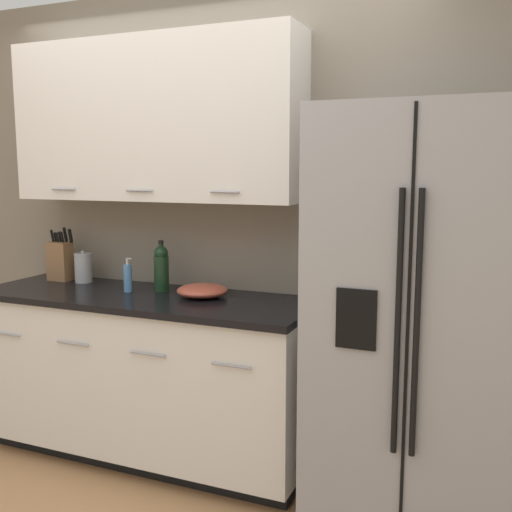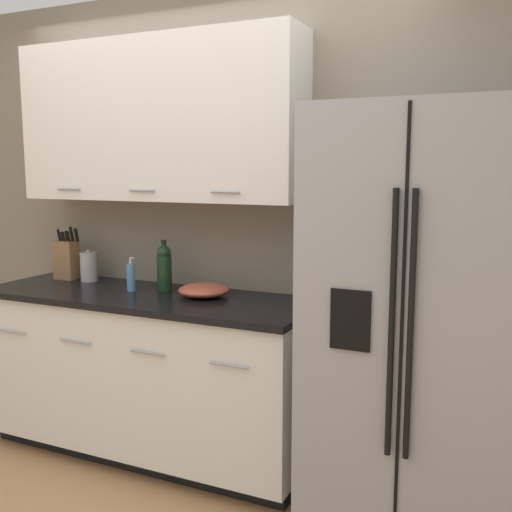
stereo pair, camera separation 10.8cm
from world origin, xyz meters
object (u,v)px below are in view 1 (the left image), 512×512
(knife_block, at_px, (60,260))
(soap_dispenser, at_px, (128,278))
(mixing_bowl, at_px, (202,290))
(refrigerator, at_px, (421,324))
(wine_bottle, at_px, (161,267))
(steel_canister, at_px, (83,268))

(knife_block, distance_m, soap_dispenser, 0.60)
(knife_block, height_order, mixing_bowl, knife_block)
(refrigerator, xyz_separation_m, knife_block, (-2.18, 0.23, 0.12))
(refrigerator, height_order, wine_bottle, refrigerator)
(refrigerator, bearing_deg, mixing_bowl, 173.10)
(soap_dispenser, height_order, mixing_bowl, soap_dispenser)
(knife_block, bearing_deg, refrigerator, -6.00)
(knife_block, bearing_deg, steel_canister, 1.45)
(soap_dispenser, height_order, steel_canister, steel_canister)
(knife_block, height_order, wine_bottle, knife_block)
(wine_bottle, height_order, mixing_bowl, wine_bottle)
(knife_block, xyz_separation_m, soap_dispenser, (0.58, -0.13, -0.05))
(wine_bottle, distance_m, soap_dispenser, 0.19)
(wine_bottle, xyz_separation_m, soap_dispenser, (-0.16, -0.09, -0.05))
(soap_dispenser, relative_size, steel_canister, 0.99)
(steel_canister, height_order, mixing_bowl, steel_canister)
(steel_canister, bearing_deg, refrigerator, -6.62)
(steel_canister, relative_size, mixing_bowl, 0.71)
(soap_dispenser, bearing_deg, mixing_bowl, 5.12)
(knife_block, bearing_deg, mixing_bowl, -4.98)
(wine_bottle, distance_m, steel_canister, 0.58)
(refrigerator, distance_m, wine_bottle, 1.46)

